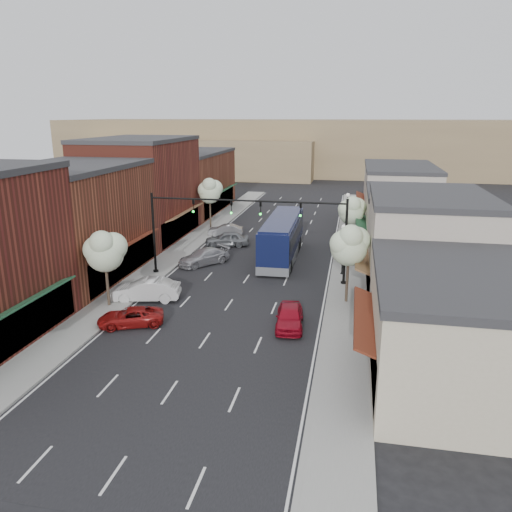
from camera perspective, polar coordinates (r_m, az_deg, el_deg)
The scene contains 29 objects.
ground at distance 34.42m, azimuth -3.94°, elevation -6.79°, with size 160.00×160.00×0.00m, color black.
sidewalk_left at distance 53.58m, azimuth -7.54°, elevation 1.51°, with size 2.80×73.00×0.15m, color gray.
sidewalk_right at distance 50.87m, azimuth 10.72°, elevation 0.59°, with size 2.80×73.00×0.15m, color gray.
curb_left at distance 53.16m, azimuth -6.10°, elevation 1.44°, with size 0.25×73.00×0.17m, color gray.
curb_right at distance 50.89m, azimuth 9.14°, elevation 0.68°, with size 0.25×73.00×0.17m, color gray.
bldg_left_midnear at distance 43.92m, azimuth -20.23°, elevation 3.62°, with size 10.14×14.10×9.40m.
bldg_left_midfar at distance 56.03m, azimuth -12.97°, elevation 7.43°, with size 10.14×14.10×10.90m.
bldg_left_far at distance 70.96m, azimuth -7.66°, elevation 8.39°, with size 10.14×18.10×8.40m.
bldg_right_near at distance 27.23m, azimuth 21.58°, elevation -7.59°, with size 9.14×12.10×5.90m.
bldg_right_midnear at distance 38.18m, azimuth 18.74°, elevation 0.86°, with size 9.14×12.10×7.90m.
bldg_right_midfar at distance 49.95m, azimuth 16.98°, elevation 3.54°, with size 9.14×12.10×6.40m.
bldg_right_far at distance 63.59m, azimuth 15.87°, elevation 6.61°, with size 9.14×16.10×7.40m.
hill_far at distance 121.15m, azimuth 7.29°, elevation 12.33°, with size 120.00×30.00×12.00m, color #7A6647.
hill_near at distance 114.04m, azimuth -6.07°, elevation 11.15°, with size 50.00×20.00×8.00m, color #7A6647.
signal_mast_right at distance 39.68m, azimuth 6.82°, elevation 3.22°, with size 8.22×0.46×7.00m.
signal_mast_left at distance 42.00m, azimuth -8.68°, elevation 3.85°, with size 8.22×0.46×7.00m.
tree_right_near at distance 35.68m, azimuth 10.66°, elevation 1.33°, with size 2.85×2.65×5.95m.
tree_right_far at distance 51.42m, azimuth 10.90°, elevation 5.23°, with size 2.85×2.65×5.43m.
tree_left_near at distance 35.98m, azimuth -16.90°, elevation 0.66°, with size 2.85×2.65×5.69m.
tree_left_far at distance 59.61m, azimuth -5.29°, elevation 7.48°, with size 2.85×2.65×6.13m.
lamp_post_near at distance 42.40m, azimuth 9.96°, elevation 1.66°, with size 0.44×0.44×4.44m.
lamp_post_far at distance 59.53m, azimuth 10.41°, elevation 5.72°, with size 0.44×0.44×4.44m.
coach_bus at distance 47.31m, azimuth 3.00°, elevation 2.16°, with size 3.03×12.91×3.93m.
red_hatchback at distance 32.35m, azimuth 3.85°, elevation -6.92°, with size 1.72×4.27×1.46m, color maroon.
parked_car_a at distance 33.57m, azimuth -14.14°, elevation -6.78°, with size 1.95×4.22×1.17m, color maroon.
parked_car_b at distance 37.63m, azimuth -12.46°, elevation -3.79°, with size 1.74×4.98×1.64m, color silver.
parked_car_c at distance 45.75m, azimuth -6.00°, elevation -0.10°, with size 2.02×4.97×1.44m, color #A3A3A8.
parked_car_d at distance 51.93m, azimuth -3.33°, elevation 1.96°, with size 1.82×4.53×1.54m, color slate.
parked_car_e at distance 56.53m, azimuth -3.52°, elevation 2.97°, with size 1.37×3.92×1.29m, color gray.
Camera 1 is at (8.42, -30.64, 13.25)m, focal length 35.00 mm.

